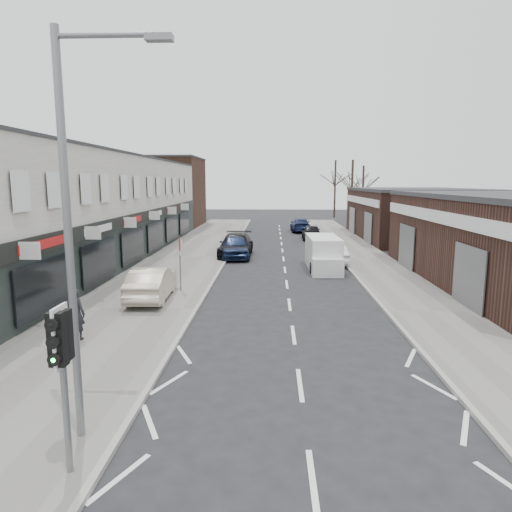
# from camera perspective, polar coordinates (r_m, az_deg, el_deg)

# --- Properties ---
(ground) EXTENTS (160.00, 160.00, 0.00)m
(ground) POSITION_cam_1_polar(r_m,az_deg,el_deg) (10.84, 6.16, -20.17)
(ground) COLOR black
(ground) RESTS_ON ground
(pavement_left) EXTENTS (5.50, 64.00, 0.12)m
(pavement_left) POSITION_cam_1_polar(r_m,az_deg,el_deg) (32.42, -8.56, -0.18)
(pavement_left) COLOR slate
(pavement_left) RESTS_ON ground
(pavement_right) EXTENTS (3.50, 64.00, 0.12)m
(pavement_right) POSITION_cam_1_polar(r_m,az_deg,el_deg) (32.51, 13.64, -0.32)
(pavement_right) COLOR slate
(pavement_right) RESTS_ON ground
(shop_terrace_left) EXTENTS (8.00, 41.00, 7.10)m
(shop_terrace_left) POSITION_cam_1_polar(r_m,az_deg,el_deg) (31.66, -21.72, 5.40)
(shop_terrace_left) COLOR silver
(shop_terrace_left) RESTS_ON ground
(brick_block_far) EXTENTS (8.00, 10.00, 8.00)m
(brick_block_far) POSITION_cam_1_polar(r_m,az_deg,el_deg) (55.91, -11.14, 7.73)
(brick_block_far) COLOR #422A1C
(brick_block_far) RESTS_ON ground
(right_unit_far) EXTENTS (10.00, 16.00, 4.50)m
(right_unit_far) POSITION_cam_1_polar(r_m,az_deg,el_deg) (45.49, 19.14, 4.88)
(right_unit_far) COLOR #3D221B
(right_unit_far) RESTS_ON ground
(tree_far_a) EXTENTS (3.60, 3.60, 8.00)m
(tree_far_a) POSITION_cam_1_polar(r_m,az_deg,el_deg) (58.48, 11.76, 3.84)
(tree_far_a) COLOR #382D26
(tree_far_a) RESTS_ON ground
(tree_far_b) EXTENTS (3.60, 3.60, 7.50)m
(tree_far_b) POSITION_cam_1_polar(r_m,az_deg,el_deg) (64.81, 13.07, 4.31)
(tree_far_b) COLOR #382D26
(tree_far_b) RESTS_ON ground
(tree_far_c) EXTENTS (3.60, 3.60, 8.50)m
(tree_far_c) POSITION_cam_1_polar(r_m,az_deg,el_deg) (70.23, 9.74, 4.78)
(tree_far_c) COLOR #382D26
(tree_far_c) RESTS_ON ground
(traffic_light) EXTENTS (0.28, 0.60, 3.10)m
(traffic_light) POSITION_cam_1_polar(r_m,az_deg,el_deg) (8.75, -23.16, -10.88)
(traffic_light) COLOR slate
(traffic_light) RESTS_ON pavement_left
(street_lamp) EXTENTS (2.23, 0.22, 8.00)m
(street_lamp) POSITION_cam_1_polar(r_m,az_deg,el_deg) (9.44, -21.57, 4.38)
(street_lamp) COLOR slate
(street_lamp) RESTS_ON pavement_left
(warning_sign) EXTENTS (0.12, 0.80, 2.70)m
(warning_sign) POSITION_cam_1_polar(r_m,az_deg,el_deg) (22.09, -9.41, 1.02)
(warning_sign) COLOR slate
(warning_sign) RESTS_ON pavement_left
(white_van) EXTENTS (1.92, 5.17, 2.00)m
(white_van) POSITION_cam_1_polar(r_m,az_deg,el_deg) (28.30, 8.42, 0.26)
(white_van) COLOR white
(white_van) RESTS_ON ground
(sedan_on_pavement) EXTENTS (1.76, 4.51, 1.46)m
(sedan_on_pavement) POSITION_cam_1_polar(r_m,az_deg,el_deg) (20.90, -12.90, -3.32)
(sedan_on_pavement) COLOR beige
(sedan_on_pavement) RESTS_ON pavement_left
(pedestrian) EXTENTS (0.69, 0.51, 1.75)m
(pedestrian) POSITION_cam_1_polar(r_m,az_deg,el_deg) (16.35, -21.60, -6.74)
(pedestrian) COLOR black
(pedestrian) RESTS_ON pavement_left
(parked_car_left_a) EXTENTS (2.34, 4.88, 1.61)m
(parked_car_left_a) POSITION_cam_1_polar(r_m,az_deg,el_deg) (32.21, -2.61, 1.19)
(parked_car_left_a) COLOR #142040
(parked_car_left_a) RESTS_ON ground
(parked_car_left_b) EXTENTS (2.33, 5.61, 1.62)m
(parked_car_left_b) POSITION_cam_1_polar(r_m,az_deg,el_deg) (32.88, -2.51, 1.37)
(parked_car_left_b) COLOR black
(parked_car_left_b) RESTS_ON ground
(parked_car_right_a) EXTENTS (1.65, 4.03, 1.30)m
(parked_car_right_a) POSITION_cam_1_polar(r_m,az_deg,el_deg) (30.22, 9.57, 0.24)
(parked_car_right_a) COLOR white
(parked_car_right_a) RESTS_ON ground
(parked_car_right_b) EXTENTS (1.78, 4.19, 1.41)m
(parked_car_right_b) POSITION_cam_1_polar(r_m,az_deg,el_deg) (42.81, 6.94, 3.00)
(parked_car_right_b) COLOR black
(parked_car_right_b) RESTS_ON ground
(parked_car_right_c) EXTENTS (2.09, 5.01, 1.45)m
(parked_car_right_c) POSITION_cam_1_polar(r_m,az_deg,el_deg) (49.50, 5.56, 3.88)
(parked_car_right_c) COLOR #131D3C
(parked_car_right_c) RESTS_ON ground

